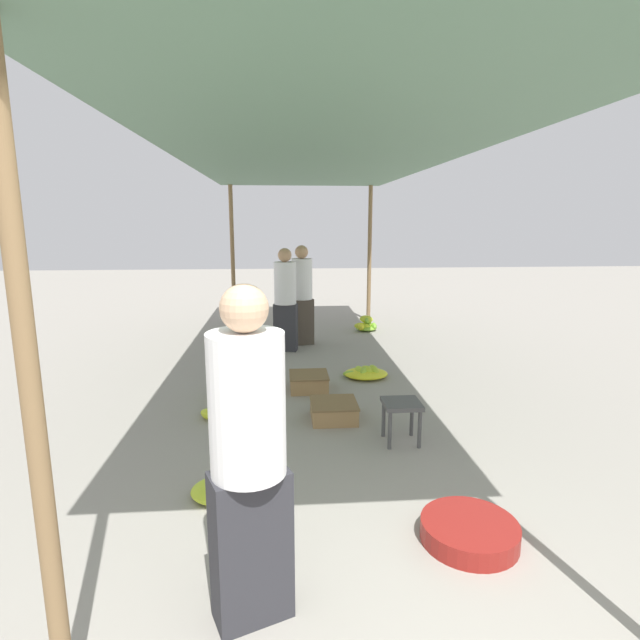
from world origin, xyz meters
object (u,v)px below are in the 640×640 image
vendor_foreground (249,454)px  banana_pile_left_2 (221,410)px  stool (402,410)px  banana_pile_right_1 (366,325)px  crate_mid (309,382)px  basin_black (469,531)px  banana_pile_left_1 (232,391)px  crate_near (334,411)px  banana_pile_right_0 (365,373)px  shopper_walking_mid (302,294)px  banana_pile_left_0 (228,486)px  shopper_walking_far (285,298)px

vendor_foreground → banana_pile_left_2: bearing=100.0°
stool → banana_pile_right_1: size_ratio=0.89×
stool → crate_mid: (-0.77, 1.52, -0.22)m
stool → basin_black: (0.09, -1.47, -0.25)m
basin_black → crate_mid: bearing=106.0°
banana_pile_left_1 → banana_pile_left_2: bearing=-96.8°
banana_pile_left_1 → crate_near: 1.31m
crate_mid → banana_pile_right_0: bearing=29.8°
banana_pile_right_0 → crate_near: crate_near is taller
banana_pile_right_1 → vendor_foreground: bearing=-104.5°
vendor_foreground → shopper_walking_mid: bearing=85.0°
vendor_foreground → crate_mid: vendor_foreground is taller
banana_pile_left_0 → crate_near: bearing=55.3°
banana_pile_right_0 → banana_pile_right_1: size_ratio=1.38×
banana_pile_right_1 → crate_mid: 3.46m
banana_pile_left_1 → shopper_walking_far: bearing=73.3°
banana_pile_left_2 → shopper_walking_far: shopper_walking_far is taller
banana_pile_right_0 → shopper_walking_mid: (-0.75, 1.87, 0.79)m
stool → banana_pile_left_2: bearing=156.8°
banana_pile_left_2 → crate_near: (1.17, -0.16, 0.02)m
vendor_foreground → banana_pile_right_0: bearing=72.4°
vendor_foreground → banana_pile_right_0: 4.23m
banana_pile_left_2 → banana_pile_right_0: 2.12m
stool → shopper_walking_mid: 3.94m
stool → banana_pile_right_0: size_ratio=0.65×
banana_pile_right_0 → shopper_walking_far: shopper_walking_far is taller
stool → banana_pile_left_2: stool is taller
shopper_walking_mid → vendor_foreground: bearing=-95.0°
banana_pile_left_2 → banana_pile_right_1: size_ratio=0.99×
shopper_walking_far → banana_pile_right_0: bearing=-55.2°
banana_pile_left_0 → crate_near: (0.95, 1.37, 0.03)m
vendor_foreground → basin_black: (1.35, 0.51, -0.84)m
stool → banana_pile_left_1: size_ratio=0.83×
shopper_walking_mid → shopper_walking_far: (-0.27, -0.40, -0.01)m
stool → banana_pile_right_0: 1.98m
crate_near → shopper_walking_mid: size_ratio=0.29×
basin_black → shopper_walking_far: size_ratio=0.39×
banana_pile_left_0 → crate_near: size_ratio=1.14×
vendor_foreground → basin_black: 1.67m
stool → shopper_walking_far: size_ratio=0.24×
banana_pile_right_1 → shopper_walking_far: shopper_walking_far is taller
crate_near → banana_pile_right_0: bearing=67.9°
stool → banana_pile_left_0: size_ratio=0.72×
basin_black → shopper_walking_mid: 5.43m
banana_pile_right_0 → crate_mid: bearing=-150.2°
crate_mid → banana_pile_right_1: bearing=68.7°
vendor_foreground → shopper_walking_far: 5.42m
banana_pile_right_1 → banana_pile_left_2: bearing=-119.0°
stool → banana_pile_right_1: stool is taller
crate_near → shopper_walking_far: size_ratio=0.30×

